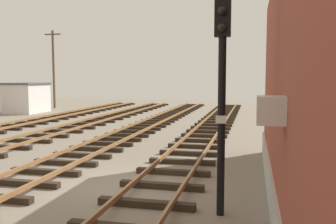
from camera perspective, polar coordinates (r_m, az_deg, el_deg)
name	(u,v)px	position (r m, az deg, el deg)	size (l,w,h in m)	color
ground_plane	(127,186)	(11.30, -6.37, -11.32)	(84.78, 84.78, 0.00)	slate
track_near_building	(161,184)	(10.97, -1.01, -11.10)	(2.50, 65.22, 0.32)	#2D2319
track_centre	(34,176)	(12.61, -19.96, -9.27)	(2.50, 65.22, 0.32)	#2D2319
signal_mast	(222,74)	(8.55, 8.32, 5.74)	(0.36, 0.40, 5.25)	black
control_hut	(27,98)	(36.45, -20.97, 2.08)	(3.00, 3.80, 2.76)	silver
utility_pole_far	(54,68)	(41.08, -17.22, 6.53)	(1.80, 0.24, 8.14)	brown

